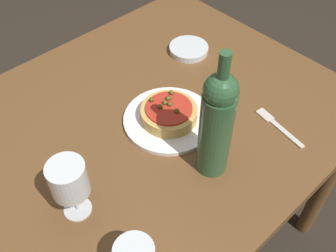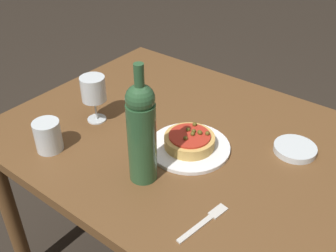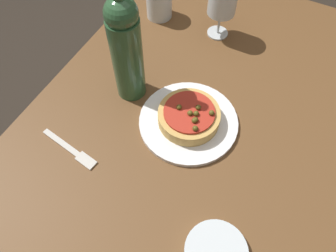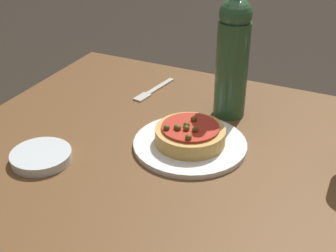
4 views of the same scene
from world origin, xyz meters
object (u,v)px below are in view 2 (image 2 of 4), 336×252
at_px(dinner_plate, 189,147).
at_px(water_cup, 48,136).
at_px(wine_glass, 93,90).
at_px(side_bowl, 295,149).
at_px(pizza, 190,140).
at_px(wine_bottle, 142,132).
at_px(fork, 206,221).
at_px(dining_table, 183,157).

distance_m(dinner_plate, water_cup, 0.44).
xyz_separation_m(wine_glass, side_bowl, (-0.62, -0.25, -0.11)).
distance_m(dinner_plate, pizza, 0.03).
height_order(wine_bottle, side_bowl, wine_bottle).
bearing_deg(pizza, water_cup, 37.94).
xyz_separation_m(water_cup, side_bowl, (-0.61, -0.46, -0.04)).
bearing_deg(fork, dinner_plate, 52.19).
bearing_deg(wine_glass, fork, 164.21).
height_order(dining_table, side_bowl, side_bowl).
xyz_separation_m(water_cup, fork, (-0.55, -0.05, -0.05)).
bearing_deg(wine_glass, pizza, -169.78).
height_order(water_cup, side_bowl, water_cup).
height_order(dinner_plate, pizza, pizza).
distance_m(dinner_plate, side_bowl, 0.33).
height_order(pizza, water_cup, water_cup).
bearing_deg(water_cup, dining_table, -131.79).
bearing_deg(pizza, side_bowl, -144.94).
xyz_separation_m(wine_bottle, water_cup, (0.32, 0.08, -0.11)).
relative_size(dining_table, dinner_plate, 4.61).
distance_m(dining_table, wine_bottle, 0.35).
bearing_deg(wine_bottle, dining_table, -82.78).
distance_m(side_bowl, fork, 0.41).
distance_m(pizza, side_bowl, 0.33).
bearing_deg(pizza, dining_table, -41.32).
height_order(pizza, wine_bottle, wine_bottle).
relative_size(pizza, water_cup, 1.59).
relative_size(dinner_plate, side_bowl, 1.96).
distance_m(water_cup, side_bowl, 0.76).
bearing_deg(wine_bottle, dinner_plate, -98.53).
xyz_separation_m(dining_table, pizza, (-0.06, 0.05, 0.13)).
xyz_separation_m(pizza, wine_glass, (0.35, 0.06, 0.09)).
height_order(dinner_plate, side_bowl, side_bowl).
bearing_deg(side_bowl, dining_table, 22.72).
distance_m(pizza, water_cup, 0.44).
distance_m(dinner_plate, fork, 0.30).
relative_size(wine_glass, fork, 0.97).
bearing_deg(dinner_plate, wine_glass, 10.16).
relative_size(wine_glass, side_bowl, 1.26).
relative_size(wine_glass, water_cup, 1.66).
bearing_deg(water_cup, pizza, -142.06).
xyz_separation_m(dining_table, dinner_plate, (-0.06, 0.05, 0.10)).
height_order(dinner_plate, wine_glass, wine_glass).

